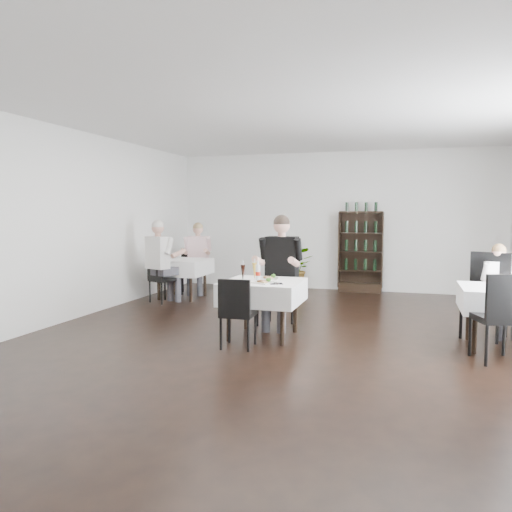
{
  "coord_description": "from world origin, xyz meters",
  "views": [
    {
      "loc": [
        1.58,
        -6.43,
        1.69
      ],
      "look_at": [
        -0.46,
        0.2,
        1.09
      ],
      "focal_mm": 35.0,
      "sensor_mm": 36.0,
      "label": 1
    }
  ],
  "objects": [
    {
      "name": "right_chair_near",
      "position": [
        2.58,
        -0.37,
        0.58
      ],
      "size": [
        0.59,
        0.59,
        1.02
      ],
      "color": "black",
      "rests_on": "ground"
    },
    {
      "name": "right_table",
      "position": [
        2.7,
        0.3,
        0.62
      ],
      "size": [
        0.98,
        0.98,
        0.77
      ],
      "color": "black",
      "rests_on": "ground"
    },
    {
      "name": "left_chair_near",
      "position": [
        -2.87,
        1.89,
        0.51
      ],
      "size": [
        0.54,
        0.55,
        0.9
      ],
      "color": "black",
      "rests_on": "ground"
    },
    {
      "name": "wine_shelf",
      "position": [
        0.6,
        4.31,
        0.85
      ],
      "size": [
        0.9,
        0.28,
        1.75
      ],
      "color": "black",
      "rests_on": "ground"
    },
    {
      "name": "diner_right_far",
      "position": [
        2.78,
        0.98,
        0.74
      ],
      "size": [
        0.56,
        0.59,
        1.27
      ],
      "color": "#3E3E46",
      "rests_on": "ground"
    },
    {
      "name": "diner_main",
      "position": [
        -0.22,
        0.6,
        0.96
      ],
      "size": [
        0.63,
        0.63,
        1.66
      ],
      "color": "#3E3E46",
      "rests_on": "ground"
    },
    {
      "name": "diner_left_near",
      "position": [
        -2.8,
        1.83,
        0.9
      ],
      "size": [
        0.68,
        0.72,
        1.56
      ],
      "color": "#3E3E46",
      "rests_on": "ground"
    },
    {
      "name": "potted_tree",
      "position": [
        -0.81,
        4.2,
        0.48
      ],
      "size": [
        0.88,
        0.77,
        0.96
      ],
      "primitive_type": "imported",
      "rotation": [
        0.0,
        0.0,
        0.03
      ],
      "color": "#2B5C1F",
      "rests_on": "ground"
    },
    {
      "name": "left_chair_far",
      "position": [
        -2.8,
        3.15,
        0.53
      ],
      "size": [
        0.56,
        0.56,
        0.94
      ],
      "color": "black",
      "rests_on": "ground"
    },
    {
      "name": "napkin_cutlery",
      "position": [
        -0.06,
        -0.23,
        0.78
      ],
      "size": [
        0.2,
        0.18,
        0.02
      ],
      "color": "black",
      "rests_on": "main_table"
    },
    {
      "name": "room_shell",
      "position": [
        0.0,
        0.0,
        1.5
      ],
      "size": [
        9.0,
        9.0,
        9.0
      ],
      "color": "black",
      "rests_on": "ground"
    },
    {
      "name": "pilsner_dark",
      "position": [
        -0.56,
        -0.09,
        0.88
      ],
      "size": [
        0.06,
        0.06,
        0.27
      ],
      "color": "black",
      "rests_on": "main_table"
    },
    {
      "name": "plate_near",
      "position": [
        -0.22,
        -0.23,
        0.79
      ],
      "size": [
        0.31,
        0.31,
        0.07
      ],
      "color": "white",
      "rests_on": "main_table"
    },
    {
      "name": "main_chair_near",
      "position": [
        -0.44,
        -0.68,
        0.51
      ],
      "size": [
        0.42,
        0.43,
        0.88
      ],
      "color": "black",
      "rests_on": "ground"
    },
    {
      "name": "coke_bottle",
      "position": [
        -0.38,
        0.03,
        0.88
      ],
      "size": [
        0.07,
        0.07,
        0.27
      ],
      "color": "silver",
      "rests_on": "main_table"
    },
    {
      "name": "pilsner_lager",
      "position": [
        -0.45,
        0.1,
        0.89
      ],
      "size": [
        0.07,
        0.07,
        0.29
      ],
      "color": "gold",
      "rests_on": "main_table"
    },
    {
      "name": "left_table",
      "position": [
        -2.7,
        2.5,
        0.62
      ],
      "size": [
        0.98,
        0.98,
        0.77
      ],
      "color": "black",
      "rests_on": "ground"
    },
    {
      "name": "plate_far",
      "position": [
        -0.26,
        0.18,
        0.79
      ],
      "size": [
        0.26,
        0.26,
        0.07
      ],
      "color": "white",
      "rests_on": "main_table"
    },
    {
      "name": "main_chair_far",
      "position": [
        -0.3,
        0.8,
        0.55
      ],
      "size": [
        0.53,
        0.54,
        0.97
      ],
      "color": "black",
      "rests_on": "ground"
    },
    {
      "name": "diner_left_far",
      "position": [
        -2.62,
        3.08,
        0.86
      ],
      "size": [
        0.61,
        0.64,
        1.49
      ],
      "color": "#3E3E46",
      "rests_on": "ground"
    },
    {
      "name": "main_table",
      "position": [
        -0.3,
        0.0,
        0.62
      ],
      "size": [
        1.03,
        1.03,
        0.77
      ],
      "color": "black",
      "rests_on": "ground"
    },
    {
      "name": "right_chair_far",
      "position": [
        2.61,
        0.89,
        0.66
      ],
      "size": [
        0.69,
        0.69,
        1.15
      ],
      "color": "black",
      "rests_on": "ground"
    }
  ]
}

